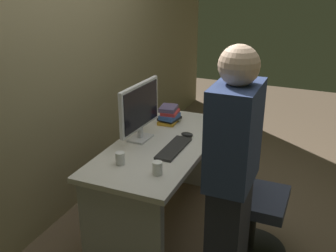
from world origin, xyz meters
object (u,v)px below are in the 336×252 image
(cup_by_monitor, at_px, (120,158))
(book_stack, at_px, (169,115))
(mouse, at_px, (187,134))
(handbag, at_px, (241,180))
(office_chair, at_px, (247,201))
(person_at_desk, at_px, (231,183))
(keyboard, at_px, (174,148))
(monitor, at_px, (140,109))
(cup_near_keyboard, at_px, (157,168))
(desk, at_px, (162,168))

(cup_by_monitor, height_order, book_stack, book_stack)
(mouse, relative_size, handbag, 0.26)
(mouse, xyz_separation_m, book_stack, (0.22, 0.25, 0.06))
(office_chair, xyz_separation_m, person_at_desk, (-0.50, 0.01, 0.41))
(keyboard, height_order, book_stack, book_stack)
(keyboard, distance_m, book_stack, 0.55)
(keyboard, relative_size, handbag, 1.14)
(handbag, bearing_deg, monitor, 135.36)
(person_at_desk, height_order, cup_near_keyboard, person_at_desk)
(office_chair, relative_size, keyboard, 2.19)
(cup_near_keyboard, relative_size, book_stack, 0.42)
(keyboard, height_order, cup_near_keyboard, cup_near_keyboard)
(desk, bearing_deg, mouse, -34.10)
(keyboard, bearing_deg, cup_near_keyboard, -172.90)
(mouse, bearing_deg, book_stack, 48.74)
(mouse, xyz_separation_m, cup_by_monitor, (-0.64, 0.25, 0.03))
(cup_near_keyboard, height_order, book_stack, book_stack)
(desk, distance_m, handbag, 0.93)
(person_at_desk, relative_size, handbag, 4.34)
(cup_by_monitor, distance_m, book_stack, 0.86)
(person_at_desk, bearing_deg, handbag, 8.97)
(monitor, bearing_deg, desk, -89.92)
(mouse, xyz_separation_m, cup_near_keyboard, (-0.67, -0.04, 0.03))
(desk, height_order, office_chair, office_chair)
(desk, distance_m, book_stack, 0.52)
(office_chair, relative_size, handbag, 2.49)
(person_at_desk, xyz_separation_m, monitor, (0.59, 0.89, 0.14))
(desk, xyz_separation_m, mouse, (0.20, -0.13, 0.23))
(book_stack, bearing_deg, handbag, -65.85)
(office_chair, relative_size, book_stack, 4.34)
(office_chair, xyz_separation_m, handbag, (0.79, 0.21, -0.29))
(mouse, height_order, cup_near_keyboard, cup_near_keyboard)
(desk, relative_size, office_chair, 1.59)
(handbag, bearing_deg, book_stack, 114.15)
(mouse, bearing_deg, cup_by_monitor, 158.30)
(desk, relative_size, monitor, 2.77)
(keyboard, bearing_deg, monitor, 77.43)
(monitor, bearing_deg, book_stack, -9.55)
(monitor, xyz_separation_m, cup_near_keyboard, (-0.47, -0.36, -0.21))
(cup_near_keyboard, xyz_separation_m, cup_by_monitor, (0.03, 0.30, -0.00))
(office_chair, distance_m, keyboard, 0.66)
(person_at_desk, bearing_deg, book_stack, 38.95)
(office_chair, bearing_deg, desk, 82.34)
(office_chair, distance_m, monitor, 1.06)
(monitor, xyz_separation_m, handbag, (0.69, -0.68, -0.84))
(book_stack, bearing_deg, person_at_desk, -141.05)
(office_chair, xyz_separation_m, mouse, (0.29, 0.58, 0.31))
(desk, bearing_deg, keyboard, -119.79)
(desk, bearing_deg, book_stack, 15.67)
(handbag, bearing_deg, desk, 144.34)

